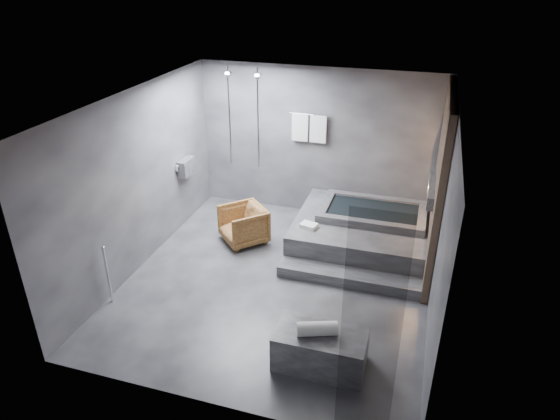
% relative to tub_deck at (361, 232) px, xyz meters
% --- Properties ---
extents(room, '(5.00, 5.04, 2.82)m').
position_rel_tub_deck_xyz_m(room, '(-0.65, -1.21, 1.48)').
color(room, '#2B2B2E').
rests_on(room, ground).
extents(tub_deck, '(2.20, 2.00, 0.50)m').
position_rel_tub_deck_xyz_m(tub_deck, '(0.00, 0.00, 0.00)').
color(tub_deck, '#303033').
rests_on(tub_deck, ground).
extents(tub_step, '(2.20, 0.36, 0.18)m').
position_rel_tub_deck_xyz_m(tub_step, '(0.00, -1.18, -0.16)').
color(tub_step, '#303033').
rests_on(tub_step, ground).
extents(concrete_bench, '(1.10, 0.61, 0.49)m').
position_rel_tub_deck_xyz_m(concrete_bench, '(-0.03, -3.01, -0.00)').
color(concrete_bench, '#333335').
rests_on(concrete_bench, ground).
extents(driftwood_chair, '(1.01, 1.01, 0.66)m').
position_rel_tub_deck_xyz_m(driftwood_chair, '(-1.98, -0.47, 0.08)').
color(driftwood_chair, '#4B2C12').
rests_on(driftwood_chair, ground).
extents(rolled_towel, '(0.51, 0.32, 0.17)m').
position_rel_tub_deck_xyz_m(rolled_towel, '(-0.07, -3.05, 0.33)').
color(rolled_towel, white).
rests_on(rolled_towel, concrete_bench).
extents(deck_towel, '(0.30, 0.25, 0.07)m').
position_rel_tub_deck_xyz_m(deck_towel, '(-0.80, -0.54, 0.28)').
color(deck_towel, white).
rests_on(deck_towel, tub_deck).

